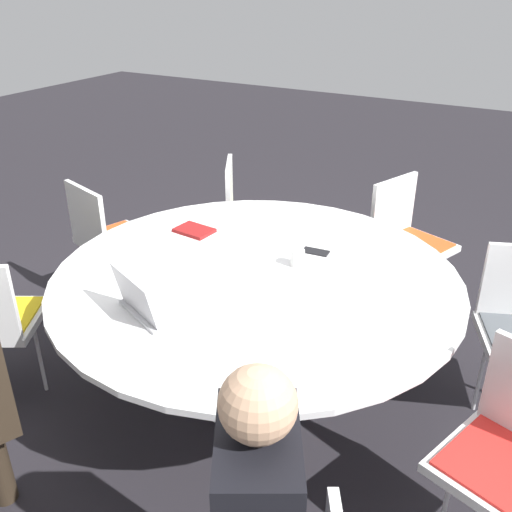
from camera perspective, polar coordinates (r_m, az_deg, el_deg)
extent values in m
plane|color=black|center=(3.23, 0.00, -13.17)|extent=(16.00, 16.00, 0.00)
cylinder|color=#B7B7BC|center=(3.22, 0.00, -13.04)|extent=(0.67, 0.67, 0.02)
cylinder|color=#B7B7BC|center=(3.01, 0.00, -7.96)|extent=(0.16, 0.16, 0.67)
cylinder|color=white|center=(2.82, 0.00, -2.08)|extent=(2.01, 2.01, 0.03)
cube|color=silver|center=(2.37, 23.53, -19.21)|extent=(0.55, 0.54, 0.04)
cube|color=red|center=(2.35, 23.65, -18.76)|extent=(0.49, 0.47, 0.01)
cylinder|color=silver|center=(2.58, 18.73, -21.15)|extent=(0.02, 0.02, 0.43)
cylinder|color=silver|center=(3.18, 21.52, -11.09)|extent=(0.02, 0.02, 0.43)
cube|color=silver|center=(3.84, 15.48, 0.84)|extent=(0.55, 0.56, 0.04)
cube|color=#E04C1E|center=(3.83, 15.53, 1.19)|extent=(0.48, 0.49, 0.01)
cube|color=silver|center=(3.86, 13.55, 4.76)|extent=(0.18, 0.40, 0.40)
cylinder|color=silver|center=(4.08, 16.57, -1.45)|extent=(0.02, 0.02, 0.43)
cylinder|color=silver|center=(3.81, 13.46, -3.12)|extent=(0.02, 0.02, 0.43)
cube|color=silver|center=(4.14, 0.08, 3.77)|extent=(0.58, 0.59, 0.04)
cube|color=olive|center=(4.13, 0.09, 4.10)|extent=(0.51, 0.52, 0.01)
cube|color=silver|center=(4.06, -2.68, 6.63)|extent=(0.23, 0.38, 0.40)
cylinder|color=silver|center=(4.40, 0.09, 1.85)|extent=(0.02, 0.02, 0.43)
cylinder|color=silver|center=(4.07, 0.07, -0.29)|extent=(0.02, 0.02, 0.43)
cube|color=silver|center=(3.91, -13.68, 1.54)|extent=(0.54, 0.53, 0.04)
cube|color=#E04C1E|center=(3.90, -13.72, 1.88)|extent=(0.48, 0.47, 0.01)
cube|color=silver|center=(3.74, -16.58, 3.68)|extent=(0.41, 0.15, 0.40)
cylinder|color=silver|center=(4.16, -14.63, -0.66)|extent=(0.02, 0.02, 0.43)
cylinder|color=silver|center=(3.87, -11.92, -2.45)|extent=(0.02, 0.02, 0.43)
cylinder|color=silver|center=(3.30, -20.80, -9.46)|extent=(0.02, 0.02, 0.43)
cube|color=black|center=(1.71, 0.17, -24.09)|extent=(0.37, 0.42, 0.55)
sphere|color=tan|center=(1.43, 0.19, -14.59)|extent=(0.20, 0.20, 0.20)
cube|color=silver|center=(2.56, -9.67, -5.19)|extent=(0.39, 0.34, 0.02)
cube|color=silver|center=(2.47, -12.11, -3.86)|extent=(0.32, 0.17, 0.20)
cube|color=black|center=(2.47, -11.99, -3.82)|extent=(0.28, 0.15, 0.17)
cube|color=maroon|center=(3.28, -6.19, 2.56)|extent=(0.22, 0.17, 0.02)
cylinder|color=white|center=(2.88, 4.17, -0.19)|extent=(0.07, 0.07, 0.09)
cube|color=black|center=(3.05, 5.99, 0.44)|extent=(0.15, 0.08, 0.01)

